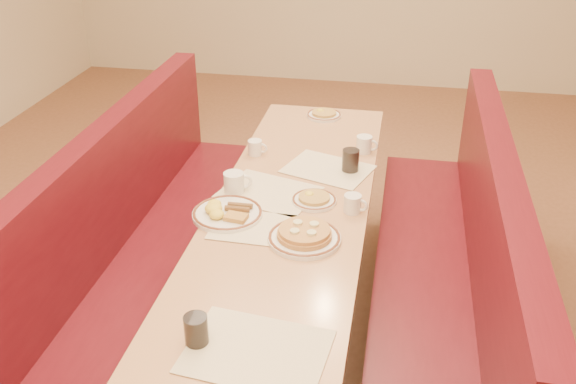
% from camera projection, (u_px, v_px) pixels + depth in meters
% --- Properties ---
extents(ground, '(8.00, 8.00, 0.00)m').
position_uv_depth(ground, '(290.00, 334.00, 3.25)').
color(ground, '#9E6647').
rests_on(ground, ground).
extents(diner_table, '(0.70, 2.50, 0.75)m').
position_uv_depth(diner_table, '(290.00, 274.00, 3.07)').
color(diner_table, black).
rests_on(diner_table, ground).
extents(booth_left, '(0.55, 2.50, 1.05)m').
position_uv_depth(booth_left, '(146.00, 260.00, 3.20)').
color(booth_left, '#4C3326').
rests_on(booth_left, ground).
extents(booth_right, '(0.55, 2.50, 1.05)m').
position_uv_depth(booth_right, '(446.00, 293.00, 2.96)').
color(booth_right, '#4C3326').
rests_on(booth_right, ground).
extents(placemat_near_left, '(0.36, 0.27, 0.00)m').
position_uv_depth(placemat_near_left, '(253.00, 227.00, 2.73)').
color(placemat_near_left, beige).
rests_on(placemat_near_left, diner_table).
extents(placemat_near_right, '(0.49, 0.39, 0.00)m').
position_uv_depth(placemat_near_right, '(256.00, 351.00, 2.06)').
color(placemat_near_right, beige).
rests_on(placemat_near_right, diner_table).
extents(placemat_far_left, '(0.50, 0.43, 0.00)m').
position_uv_depth(placemat_far_left, '(269.00, 192.00, 3.00)').
color(placemat_far_left, beige).
rests_on(placemat_far_left, diner_table).
extents(placemat_far_right, '(0.48, 0.42, 0.00)m').
position_uv_depth(placemat_far_right, '(328.00, 169.00, 3.22)').
color(placemat_far_right, beige).
rests_on(placemat_far_right, diner_table).
extents(pancake_plate, '(0.30, 0.30, 0.07)m').
position_uv_depth(pancake_plate, '(304.00, 236.00, 2.63)').
color(pancake_plate, white).
rests_on(pancake_plate, diner_table).
extents(eggs_plate, '(0.31, 0.31, 0.06)m').
position_uv_depth(eggs_plate, '(226.00, 213.00, 2.80)').
color(eggs_plate, white).
rests_on(eggs_plate, diner_table).
extents(extra_plate_mid, '(0.20, 0.20, 0.04)m').
position_uv_depth(extra_plate_mid, '(314.00, 199.00, 2.92)').
color(extra_plate_mid, white).
rests_on(extra_plate_mid, diner_table).
extents(extra_plate_far, '(0.21, 0.21, 0.04)m').
position_uv_depth(extra_plate_far, '(324.00, 114.00, 3.84)').
color(extra_plate_far, white).
rests_on(extra_plate_far, diner_table).
extents(coffee_mug_a, '(0.11, 0.08, 0.08)m').
position_uv_depth(coffee_mug_a, '(353.00, 203.00, 2.83)').
color(coffee_mug_a, white).
rests_on(coffee_mug_a, diner_table).
extents(coffee_mug_b, '(0.13, 0.10, 0.10)m').
position_uv_depth(coffee_mug_b, '(235.00, 183.00, 2.98)').
color(coffee_mug_b, white).
rests_on(coffee_mug_b, diner_table).
extents(coffee_mug_c, '(0.12, 0.08, 0.09)m').
position_uv_depth(coffee_mug_c, '(365.00, 144.00, 3.38)').
color(coffee_mug_c, white).
rests_on(coffee_mug_c, diner_table).
extents(coffee_mug_d, '(0.10, 0.07, 0.08)m').
position_uv_depth(coffee_mug_d, '(256.00, 147.00, 3.36)').
color(coffee_mug_d, white).
rests_on(coffee_mug_d, diner_table).
extents(soda_tumbler_near, '(0.08, 0.08, 0.11)m').
position_uv_depth(soda_tumbler_near, '(196.00, 330.00, 2.07)').
color(soda_tumbler_near, black).
rests_on(soda_tumbler_near, diner_table).
extents(soda_tumbler_mid, '(0.08, 0.08, 0.12)m').
position_uv_depth(soda_tumbler_mid, '(351.00, 161.00, 3.18)').
color(soda_tumbler_mid, black).
rests_on(soda_tumbler_mid, diner_table).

